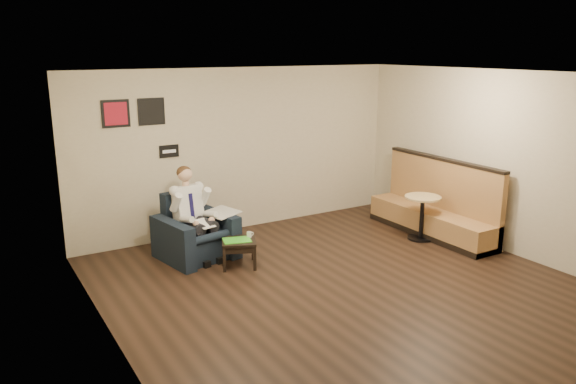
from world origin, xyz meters
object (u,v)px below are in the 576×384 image
smartphone (241,236)px  seated_man (200,218)px  armchair (196,227)px  cafe_table (422,218)px  green_folder (237,240)px  coffee_mug (249,234)px  banquette (432,198)px  side_table (239,253)px

smartphone → seated_man: bearing=173.9°
armchair → cafe_table: (3.54, -1.14, -0.11)m
armchair → cafe_table: size_ratio=1.35×
armchair → green_folder: (0.38, -0.64, -0.08)m
armchair → coffee_mug: (0.60, -0.61, -0.04)m
armchair → seated_man: seated_man is taller
armchair → smartphone: 0.73m
armchair → seated_man: 0.22m
armchair → cafe_table: 3.72m
banquette → green_folder: bearing=173.6°
cafe_table → coffee_mug: bearing=169.8°
side_table → green_folder: 0.21m
side_table → banquette: size_ratio=0.19×
green_folder → smartphone: size_ratio=3.21×
smartphone → banquette: 3.41m
seated_man → smartphone: size_ratio=10.71×
armchair → cafe_table: bearing=-28.5°
side_table → coffee_mug: coffee_mug is taller
seated_man → green_folder: 0.68m
seated_man → side_table: (0.38, -0.52, -0.46)m
green_folder → smartphone: green_folder is taller
armchair → coffee_mug: bearing=-56.2°
green_folder → seated_man: bearing=124.1°
seated_man → side_table: size_ratio=2.73×
green_folder → banquette: 3.52m
armchair → green_folder: bearing=-70.5°
armchair → green_folder: size_ratio=2.51×
green_folder → cafe_table: cafe_table is taller
side_table → banquette: banquette is taller
side_table → smartphone: 0.25m
smartphone → side_table: bearing=-97.4°
side_table → cafe_table: cafe_table is taller
seated_man → cafe_table: (3.52, -1.01, -0.29)m
coffee_mug → cafe_table: 3.00m
armchair → side_table: bearing=-68.2°
side_table → green_folder: size_ratio=1.22×
seated_man → banquette: seated_man is taller
coffee_mug → banquette: 3.30m
armchair → banquette: size_ratio=0.40×
armchair → seated_man: size_ratio=0.75×
armchair → seated_man: (0.02, -0.12, 0.18)m
green_folder → banquette: (3.49, -0.39, 0.24)m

